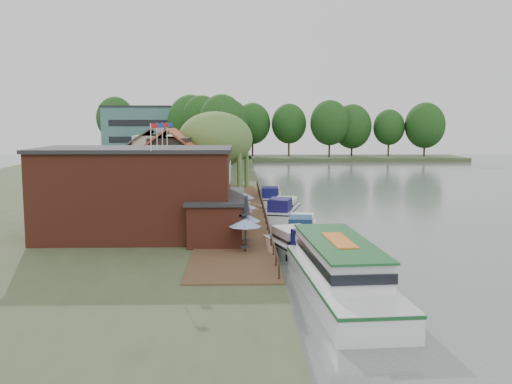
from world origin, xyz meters
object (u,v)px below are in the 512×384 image
object	(u,v)px
cruiser_0	(303,244)
swan	(349,287)
cottage_c	(195,157)
umbrella_0	(245,235)
cruiser_2	(283,207)
pub	(161,192)
cruiser_1	(301,226)
cottage_b	(157,162)
umbrella_3	(242,215)
cottage_a	(171,169)
tour_boat	(342,270)
cruiser_3	(270,194)
hotel_block	(170,136)
umbrella_4	(240,209)
willow	(215,157)
umbrella_5	(243,205)
umbrella_1	(246,229)
umbrella_2	(238,219)

from	to	relation	value
cruiser_0	swan	world-z (taller)	cruiser_0
cottage_c	umbrella_0	world-z (taller)	cottage_c
cruiser_2	pub	bearing A→B (deg)	-112.98
cruiser_1	cruiser_0	bearing A→B (deg)	-86.98
cottage_b	umbrella_3	bearing A→B (deg)	-64.73
cottage_a	umbrella_0	size ratio (longest dim) A/B	3.62
cottage_a	umbrella_0	distance (m)	22.55
tour_boat	cruiser_3	bearing A→B (deg)	89.17
tour_boat	swan	size ratio (longest dim) A/B	34.95
cottage_b	cruiser_1	xyz separation A→B (m)	(15.82, -20.83, -4.18)
cottage_b	umbrella_0	world-z (taller)	cottage_b
pub	cruiser_2	world-z (taller)	pub
hotel_block	umbrella_3	world-z (taller)	hotel_block
tour_boat	cruiser_0	bearing A→B (deg)	94.35
cruiser_1	tour_boat	distance (m)	17.41
umbrella_4	willow	bearing A→B (deg)	101.44
hotel_block	cruiser_2	world-z (taller)	hotel_block
umbrella_0	tour_boat	bearing A→B (deg)	-52.22
cottage_b	cruiser_2	bearing A→B (deg)	-35.01
cruiser_1	cruiser_2	bearing A→B (deg)	103.13
hotel_block	cottage_a	size ratio (longest dim) A/B	2.95
cottage_a	cruiser_2	xyz separation A→B (m)	(11.92, -0.45, -4.08)
willow	cruiser_2	bearing A→B (deg)	-36.31
willow	swan	distance (m)	33.71
tour_boat	umbrella_0	bearing A→B (deg)	123.67
umbrella_0	cruiser_0	xyz separation A→B (m)	(4.30, 1.62, -1.00)
umbrella_3	tour_boat	world-z (taller)	umbrella_3
cottage_c	umbrella_5	distance (m)	26.09
umbrella_1	umbrella_5	xyz separation A→B (m)	(-0.17, 12.69, 0.00)
pub	cruiser_1	bearing A→B (deg)	19.44
cottage_c	pub	bearing A→B (deg)	-90.00
umbrella_3	tour_boat	bearing A→B (deg)	-69.90
cruiser_1	tour_boat	bearing A→B (deg)	-80.01
willow	umbrella_0	distance (m)	26.46
umbrella_2	umbrella_3	xyz separation A→B (m)	(0.34, 1.84, 0.00)
umbrella_5	tour_boat	world-z (taller)	umbrella_5
pub	swan	size ratio (longest dim) A/B	45.45
umbrella_5	tour_boat	xyz separation A→B (m)	(5.72, -22.17, -0.61)
cruiser_2	cruiser_3	xyz separation A→B (m)	(-0.78, 11.05, -0.06)
umbrella_0	umbrella_5	size ratio (longest dim) A/B	1.00
cruiser_1	umbrella_1	bearing A→B (deg)	-114.08
cruiser_2	cottage_c	bearing A→B (deg)	133.21
cruiser_3	umbrella_2	bearing A→B (deg)	-94.65
cruiser_1	willow	bearing A→B (deg)	125.90
umbrella_4	cruiser_2	size ratio (longest dim) A/B	0.25
cottage_c	umbrella_5	size ratio (longest dim) A/B	3.58
cottage_a	umbrella_5	xyz separation A→B (m)	(7.65, -6.05, -2.96)
cruiser_2	umbrella_5	bearing A→B (deg)	-113.42
pub	umbrella_1	distance (m)	8.13
hotel_block	umbrella_0	xyz separation A→B (m)	(14.74, -76.97, -4.86)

